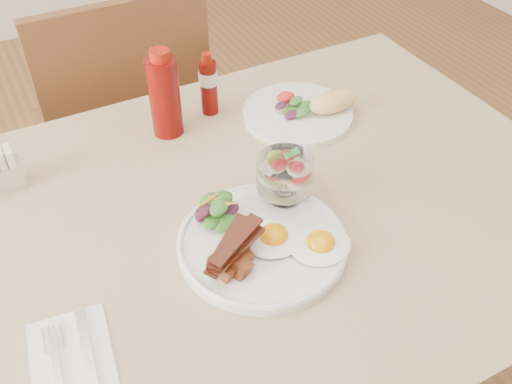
% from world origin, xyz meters
% --- Properties ---
extents(table, '(1.33, 0.88, 0.75)m').
position_xyz_m(table, '(0.00, 0.00, 0.66)').
color(table, brown).
rests_on(table, ground).
extents(chair_far, '(0.42, 0.42, 0.93)m').
position_xyz_m(chair_far, '(0.00, 0.66, 0.52)').
color(chair_far, brown).
rests_on(chair_far, ground).
extents(main_plate, '(0.28, 0.28, 0.02)m').
position_xyz_m(main_plate, '(0.02, -0.09, 0.76)').
color(main_plate, white).
rests_on(main_plate, table).
extents(fried_eggs, '(0.17, 0.15, 0.03)m').
position_xyz_m(fried_eggs, '(0.07, -0.12, 0.78)').
color(fried_eggs, white).
rests_on(fried_eggs, main_plate).
extents(bacon_potato_pile, '(0.12, 0.09, 0.05)m').
position_xyz_m(bacon_potato_pile, '(-0.04, -0.11, 0.79)').
color(bacon_potato_pile, brown).
rests_on(bacon_potato_pile, main_plate).
extents(side_salad, '(0.08, 0.08, 0.04)m').
position_xyz_m(side_salad, '(-0.02, -0.01, 0.79)').
color(side_salad, '#255516').
rests_on(side_salad, main_plate).
extents(fruit_cup, '(0.10, 0.10, 0.10)m').
position_xyz_m(fruit_cup, '(0.11, -0.02, 0.82)').
color(fruit_cup, white).
rests_on(fruit_cup, main_plate).
extents(second_plate, '(0.24, 0.24, 0.06)m').
position_xyz_m(second_plate, '(0.29, 0.20, 0.77)').
color(second_plate, white).
rests_on(second_plate, table).
extents(ketchup_bottle, '(0.08, 0.08, 0.18)m').
position_xyz_m(ketchup_bottle, '(0.01, 0.29, 0.84)').
color(ketchup_bottle, '#560704').
rests_on(ketchup_bottle, table).
extents(hot_sauce_bottle, '(0.04, 0.04, 0.14)m').
position_xyz_m(hot_sauce_bottle, '(0.11, 0.31, 0.82)').
color(hot_sauce_bottle, '#560704').
rests_on(hot_sauce_bottle, table).
extents(napkin_cutlery, '(0.13, 0.21, 0.01)m').
position_xyz_m(napkin_cutlery, '(-0.31, -0.17, 0.75)').
color(napkin_cutlery, white).
rests_on(napkin_cutlery, table).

